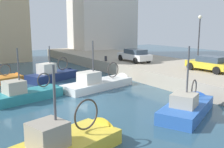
{
  "coord_description": "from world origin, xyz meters",
  "views": [
    {
      "loc": [
        -7.51,
        -14.09,
        5.05
      ],
      "look_at": [
        3.69,
        3.12,
        1.2
      ],
      "focal_mm": 41.49,
      "sensor_mm": 36.0,
      "label": 1
    }
  ],
  "objects_px": {
    "mooring_bollard_mid": "(106,59)",
    "parked_car_yellow": "(210,63)",
    "fishing_boat_navy": "(55,78)",
    "parked_car_white": "(135,55)",
    "fishing_boat_teal": "(31,97)",
    "fishing_boat_blue": "(188,111)",
    "fishing_boat_white": "(102,86)",
    "quay_streetlamp": "(199,32)"
  },
  "relations": [
    {
      "from": "parked_car_white",
      "to": "quay_streetlamp",
      "type": "distance_m",
      "value": 7.06
    },
    {
      "from": "fishing_boat_blue",
      "to": "parked_car_white",
      "type": "xyz_separation_m",
      "value": [
        5.58,
        12.33,
        1.8
      ]
    },
    {
      "from": "fishing_boat_teal",
      "to": "quay_streetlamp",
      "type": "distance_m",
      "value": 16.37
    },
    {
      "from": "fishing_boat_blue",
      "to": "quay_streetlamp",
      "type": "xyz_separation_m",
      "value": [
        8.84,
        6.61,
        4.35
      ]
    },
    {
      "from": "fishing_boat_teal",
      "to": "parked_car_yellow",
      "type": "distance_m",
      "value": 14.77
    },
    {
      "from": "fishing_boat_blue",
      "to": "parked_car_white",
      "type": "height_order",
      "value": "fishing_boat_blue"
    },
    {
      "from": "fishing_boat_white",
      "to": "fishing_boat_teal",
      "type": "xyz_separation_m",
      "value": [
        -5.88,
        -0.3,
        0.01
      ]
    },
    {
      "from": "parked_car_yellow",
      "to": "mooring_bollard_mid",
      "type": "height_order",
      "value": "parked_car_yellow"
    },
    {
      "from": "parked_car_white",
      "to": "mooring_bollard_mid",
      "type": "bearing_deg",
      "value": 139.26
    },
    {
      "from": "fishing_boat_navy",
      "to": "fishing_boat_teal",
      "type": "xyz_separation_m",
      "value": [
        -3.84,
        -5.55,
        -0.01
      ]
    },
    {
      "from": "parked_car_white",
      "to": "quay_streetlamp",
      "type": "height_order",
      "value": "quay_streetlamp"
    },
    {
      "from": "fishing_boat_teal",
      "to": "mooring_bollard_mid",
      "type": "bearing_deg",
      "value": 32.59
    },
    {
      "from": "mooring_bollard_mid",
      "to": "fishing_boat_navy",
      "type": "bearing_deg",
      "value": -171.83
    },
    {
      "from": "fishing_boat_blue",
      "to": "parked_car_white",
      "type": "relative_size",
      "value": 1.39
    },
    {
      "from": "mooring_bollard_mid",
      "to": "parked_car_yellow",
      "type": "bearing_deg",
      "value": -68.48
    },
    {
      "from": "fishing_boat_white",
      "to": "fishing_boat_navy",
      "type": "bearing_deg",
      "value": 111.24
    },
    {
      "from": "fishing_boat_blue",
      "to": "fishing_boat_teal",
      "type": "height_order",
      "value": "fishing_boat_blue"
    },
    {
      "from": "fishing_boat_navy",
      "to": "parked_car_yellow",
      "type": "height_order",
      "value": "fishing_boat_navy"
    },
    {
      "from": "fishing_boat_blue",
      "to": "mooring_bollard_mid",
      "type": "height_order",
      "value": "fishing_boat_blue"
    },
    {
      "from": "fishing_boat_blue",
      "to": "parked_car_yellow",
      "type": "bearing_deg",
      "value": 29.25
    },
    {
      "from": "fishing_boat_navy",
      "to": "fishing_boat_teal",
      "type": "height_order",
      "value": "fishing_boat_teal"
    },
    {
      "from": "fishing_boat_blue",
      "to": "quay_streetlamp",
      "type": "relative_size",
      "value": 1.24
    },
    {
      "from": "fishing_boat_teal",
      "to": "fishing_boat_blue",
      "type": "bearing_deg",
      "value": -49.04
    },
    {
      "from": "fishing_boat_navy",
      "to": "fishing_boat_white",
      "type": "bearing_deg",
      "value": -68.76
    },
    {
      "from": "mooring_bollard_mid",
      "to": "fishing_boat_white",
      "type": "bearing_deg",
      "value": -124.33
    },
    {
      "from": "fishing_boat_white",
      "to": "fishing_boat_blue",
      "type": "relative_size",
      "value": 1.21
    },
    {
      "from": "quay_streetlamp",
      "to": "parked_car_white",
      "type": "bearing_deg",
      "value": 119.7
    },
    {
      "from": "fishing_boat_navy",
      "to": "quay_streetlamp",
      "type": "bearing_deg",
      "value": -30.06
    },
    {
      "from": "fishing_boat_navy",
      "to": "fishing_boat_blue",
      "type": "relative_size",
      "value": 0.99
    },
    {
      "from": "fishing_boat_teal",
      "to": "mooring_bollard_mid",
      "type": "xyz_separation_m",
      "value": [
        10.08,
        6.44,
        1.34
      ]
    },
    {
      "from": "parked_car_white",
      "to": "fishing_boat_navy",
      "type": "bearing_deg",
      "value": 172.34
    },
    {
      "from": "fishing_boat_navy",
      "to": "mooring_bollard_mid",
      "type": "height_order",
      "value": "fishing_boat_navy"
    },
    {
      "from": "fishing_boat_white",
      "to": "quay_streetlamp",
      "type": "bearing_deg",
      "value": -9.4
    },
    {
      "from": "parked_car_yellow",
      "to": "quay_streetlamp",
      "type": "distance_m",
      "value": 3.95
    },
    {
      "from": "fishing_boat_teal",
      "to": "fishing_boat_navy",
      "type": "bearing_deg",
      "value": 55.29
    },
    {
      "from": "mooring_bollard_mid",
      "to": "quay_streetlamp",
      "type": "xyz_separation_m",
      "value": [
        5.65,
        -7.78,
        2.98
      ]
    },
    {
      "from": "fishing_boat_navy",
      "to": "mooring_bollard_mid",
      "type": "bearing_deg",
      "value": 8.17
    },
    {
      "from": "fishing_boat_blue",
      "to": "parked_car_yellow",
      "type": "distance_m",
      "value": 8.51
    },
    {
      "from": "quay_streetlamp",
      "to": "fishing_boat_teal",
      "type": "bearing_deg",
      "value": 175.16
    },
    {
      "from": "fishing_boat_blue",
      "to": "mooring_bollard_mid",
      "type": "xyz_separation_m",
      "value": [
        3.19,
        14.38,
        1.37
      ]
    },
    {
      "from": "parked_car_yellow",
      "to": "fishing_boat_white",
      "type": "bearing_deg",
      "value": 153.24
    },
    {
      "from": "fishing_boat_navy",
      "to": "parked_car_white",
      "type": "bearing_deg",
      "value": -7.66
    }
  ]
}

